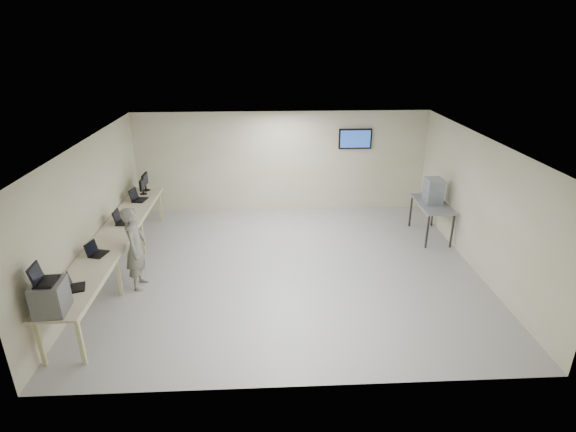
{
  "coord_description": "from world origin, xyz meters",
  "views": [
    {
      "loc": [
        -0.44,
        -8.55,
        4.77
      ],
      "look_at": [
        0.0,
        0.2,
        1.15
      ],
      "focal_mm": 28.0,
      "sensor_mm": 36.0,
      "label": 1
    }
  ],
  "objects_px": {
    "equipment_box": "(50,297)",
    "side_table": "(432,206)",
    "workbench": "(115,238)",
    "soldier": "(136,248)"
  },
  "relations": [
    {
      "from": "workbench",
      "to": "side_table",
      "type": "height_order",
      "value": "workbench"
    },
    {
      "from": "workbench",
      "to": "soldier",
      "type": "distance_m",
      "value": 0.8
    },
    {
      "from": "workbench",
      "to": "soldier",
      "type": "height_order",
      "value": "soldier"
    },
    {
      "from": "side_table",
      "to": "equipment_box",
      "type": "bearing_deg",
      "value": -149.74
    },
    {
      "from": "equipment_box",
      "to": "side_table",
      "type": "height_order",
      "value": "equipment_box"
    },
    {
      "from": "workbench",
      "to": "equipment_box",
      "type": "height_order",
      "value": "equipment_box"
    },
    {
      "from": "workbench",
      "to": "equipment_box",
      "type": "xyz_separation_m",
      "value": [
        -0.06,
        -2.75,
        0.33
      ]
    },
    {
      "from": "workbench",
      "to": "soldier",
      "type": "bearing_deg",
      "value": -44.52
    },
    {
      "from": "soldier",
      "to": "side_table",
      "type": "relative_size",
      "value": 1.15
    },
    {
      "from": "equipment_box",
      "to": "side_table",
      "type": "bearing_deg",
      "value": 25.57
    }
  ]
}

